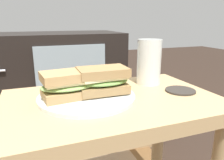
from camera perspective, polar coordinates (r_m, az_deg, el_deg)
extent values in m
cube|color=tan|center=(0.58, 0.19, -6.42)|extent=(0.56, 0.36, 0.04)
cylinder|color=tan|center=(0.90, 11.95, -14.63)|extent=(0.04, 0.04, 0.43)
cube|color=black|center=(1.50, -16.42, 0.62)|extent=(0.96, 0.44, 0.58)
cube|color=#8C9EA8|center=(1.30, -10.35, -0.79)|extent=(0.40, 0.01, 0.44)
cylinder|color=silver|center=(1.32, -26.75, -7.24)|extent=(0.08, 0.01, 0.01)
cylinder|color=silver|center=(0.57, -6.59, -4.37)|extent=(0.25, 0.25, 0.01)
cube|color=tan|center=(0.56, -11.01, -3.27)|extent=(0.14, 0.10, 0.02)
ellipsoid|color=#8CB260|center=(0.56, -11.11, -1.42)|extent=(0.15, 0.10, 0.02)
cube|color=beige|center=(0.55, -11.16, -0.33)|extent=(0.13, 0.09, 0.01)
cube|color=tan|center=(0.55, -11.24, 1.07)|extent=(0.14, 0.10, 0.02)
cube|color=#9E7A4C|center=(0.58, -2.42, -2.10)|extent=(0.13, 0.08, 0.02)
ellipsoid|color=#729E4C|center=(0.57, -2.44, -0.29)|extent=(0.14, 0.09, 0.02)
cube|color=beige|center=(0.57, -2.45, 0.78)|extent=(0.12, 0.08, 0.01)
cube|color=#9E7A4C|center=(0.57, -2.47, 2.15)|extent=(0.13, 0.08, 0.02)
cylinder|color=silver|center=(0.70, 9.66, 4.71)|extent=(0.08, 0.08, 0.14)
cylinder|color=#C67219|center=(0.70, 9.63, 3.87)|extent=(0.07, 0.07, 0.11)
cylinder|color=white|center=(0.69, 9.86, 8.91)|extent=(0.07, 0.07, 0.01)
cylinder|color=#332D28|center=(0.66, 17.46, -2.64)|extent=(0.09, 0.09, 0.01)
cube|color=tan|center=(1.21, 7.41, -8.94)|extent=(0.22, 0.18, 0.32)
cube|color=#987950|center=(1.15, 7.70, -1.12)|extent=(0.21, 0.15, 0.03)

